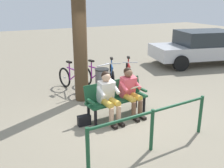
{
  "coord_description": "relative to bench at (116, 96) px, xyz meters",
  "views": [
    {
      "loc": [
        2.85,
        5.14,
        2.81
      ],
      "look_at": [
        0.09,
        -0.4,
        0.75
      ],
      "focal_mm": 41.47,
      "sensor_mm": 36.0,
      "label": 1
    }
  ],
  "objects": [
    {
      "name": "bicycle_black",
      "position": [
        -0.3,
        -2.01,
        -0.15
      ],
      "size": [
        0.61,
        1.63,
        0.94
      ],
      "rotation": [
        0.0,
        0.0,
        1.85
      ],
      "color": "black",
      "rests_on": "ground"
    },
    {
      "name": "bench",
      "position": [
        0.0,
        0.0,
        0.0
      ],
      "size": [
        1.64,
        0.66,
        0.87
      ],
      "rotation": [
        0.0,
        0.0,
        0.11
      ],
      "color": "#194C2D",
      "rests_on": "ground"
    },
    {
      "name": "litter_bin",
      "position": [
        -0.24,
        -1.34,
        -0.08
      ],
      "size": [
        0.42,
        0.42,
        0.85
      ],
      "color": "slate",
      "rests_on": "ground"
    },
    {
      "name": "parked_car",
      "position": [
        -5.85,
        -3.08,
        0.27
      ],
      "size": [
        4.49,
        2.72,
        1.47
      ],
      "rotation": [
        0.0,
        0.0,
        -0.22
      ],
      "color": "silver",
      "rests_on": "ground"
    },
    {
      "name": "tree_trunk",
      "position": [
        0.4,
        -1.37,
        1.04
      ],
      "size": [
        0.39,
        0.39,
        3.09
      ],
      "primitive_type": "cylinder",
      "color": "#4C3823",
      "rests_on": "ground"
    },
    {
      "name": "ground_plane",
      "position": [
        -0.1,
        0.18,
        -0.51
      ],
      "size": [
        40.0,
        40.0,
        0.0
      ],
      "primitive_type": "plane",
      "color": "gray"
    },
    {
      "name": "railing_fence",
      "position": [
        0.12,
        1.73,
        0.07
      ],
      "size": [
        2.77,
        0.3,
        0.85
      ],
      "rotation": [
        0.0,
        0.0,
        0.08
      ],
      "color": "#194C2D",
      "rests_on": "ground"
    },
    {
      "name": "person_reading",
      "position": [
        -0.33,
        0.13,
        0.16
      ],
      "size": [
        0.52,
        0.8,
        1.2
      ],
      "rotation": [
        0.0,
        0.0,
        0.11
      ],
      "color": "#D84C59",
      "rests_on": "ground"
    },
    {
      "name": "handbag",
      "position": [
        0.91,
        0.19,
        -0.39
      ],
      "size": [
        0.3,
        0.15,
        0.24
      ],
      "primitive_type": "cube",
      "rotation": [
        0.0,
        0.0,
        0.02
      ],
      "color": "black",
      "rests_on": "ground"
    },
    {
      "name": "person_companion",
      "position": [
        0.3,
        0.2,
        0.16
      ],
      "size": [
        0.52,
        0.8,
        1.2
      ],
      "rotation": [
        0.0,
        0.0,
        0.11
      ],
      "color": "white",
      "rests_on": "ground"
    },
    {
      "name": "bicycle_blue",
      "position": [
        -0.91,
        -2.05,
        -0.15
      ],
      "size": [
        0.74,
        1.57,
        0.94
      ],
      "rotation": [
        0.0,
        0.0,
        1.18
      ],
      "color": "black",
      "rests_on": "ground"
    },
    {
      "name": "bicycle_orange",
      "position": [
        0.39,
        -2.17,
        -0.15
      ],
      "size": [
        0.59,
        1.64,
        0.94
      ],
      "rotation": [
        0.0,
        0.0,
        1.83
      ],
      "color": "black",
      "rests_on": "ground"
    },
    {
      "name": "bicycle_silver",
      "position": [
        -1.49,
        -1.93,
        -0.15
      ],
      "size": [
        0.77,
        1.55,
        0.94
      ],
      "rotation": [
        0.0,
        0.0,
        1.14
      ],
      "color": "black",
      "rests_on": "ground"
    }
  ]
}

